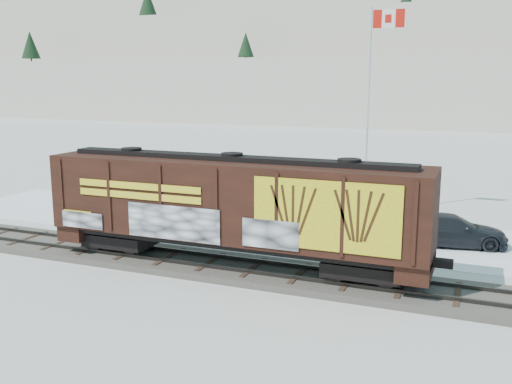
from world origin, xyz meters
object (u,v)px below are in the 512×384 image
at_px(hopper_railcar, 232,204).
at_px(car_white, 355,221).
at_px(car_dark, 451,230).
at_px(flagpole, 369,140).
at_px(car_silver, 239,209).

relative_size(hopper_railcar, car_white, 3.72).
height_order(car_white, car_dark, car_dark).
bearing_deg(flagpole, car_white, -85.49).
bearing_deg(car_white, flagpole, 16.91).
relative_size(flagpole, car_silver, 2.49).
relative_size(hopper_railcar, car_silver, 3.32).
relative_size(car_white, car_dark, 0.82).
bearing_deg(hopper_railcar, car_dark, 42.18).
xyz_separation_m(hopper_railcar, flagpole, (3.10, 12.58, 1.56)).
height_order(car_silver, car_dark, car_silver).
height_order(car_silver, car_white, car_silver).
distance_m(flagpole, car_silver, 8.67).
distance_m(flagpole, car_white, 6.10).
distance_m(hopper_railcar, car_silver, 8.52).
bearing_deg(car_silver, hopper_railcar, -151.21).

